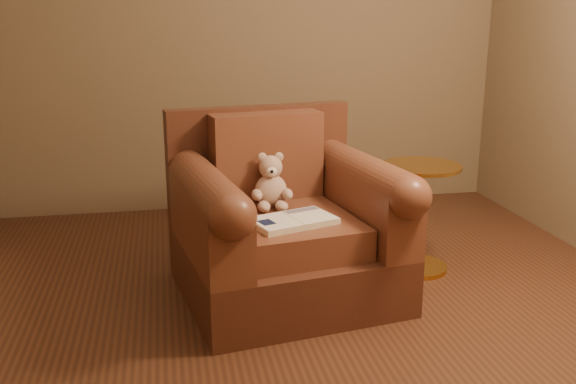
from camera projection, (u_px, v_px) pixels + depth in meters
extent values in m
plane|color=#4D2B1A|center=(295.00, 317.00, 3.23)|extent=(4.00, 4.00, 0.00)
cube|color=#776249|center=(241.00, 31.00, 4.76)|extent=(4.00, 0.02, 2.70)
cube|color=#776249|center=(563.00, 99.00, 0.98)|extent=(4.00, 0.02, 2.70)
cube|color=#4D2719|center=(286.00, 268.00, 3.46)|extent=(1.22, 1.18, 0.30)
cube|color=#4D2719|center=(259.00, 163.00, 3.74)|extent=(1.08, 0.28, 0.67)
cube|color=brown|center=(290.00, 230.00, 3.35)|extent=(0.74, 0.84, 0.16)
cube|color=brown|center=(267.00, 156.00, 3.59)|extent=(0.64, 0.27, 0.48)
cube|color=brown|center=(209.00, 223.00, 3.18)|extent=(0.36, 0.94, 0.34)
cube|color=brown|center=(364.00, 205.00, 3.47)|extent=(0.36, 0.94, 0.34)
cylinder|color=brown|center=(207.00, 189.00, 3.13)|extent=(0.36, 0.94, 0.21)
cylinder|color=brown|center=(365.00, 175.00, 3.42)|extent=(0.36, 0.94, 0.21)
ellipsoid|color=tan|center=(271.00, 191.00, 3.48)|extent=(0.18, 0.16, 0.18)
sphere|color=tan|center=(271.00, 167.00, 3.45)|extent=(0.13, 0.13, 0.13)
ellipsoid|color=tan|center=(262.00, 157.00, 3.44)|extent=(0.05, 0.03, 0.05)
ellipsoid|color=tan|center=(279.00, 157.00, 3.45)|extent=(0.05, 0.03, 0.05)
ellipsoid|color=beige|center=(272.00, 172.00, 3.40)|extent=(0.06, 0.04, 0.05)
sphere|color=black|center=(272.00, 172.00, 3.37)|extent=(0.02, 0.02, 0.02)
ellipsoid|color=tan|center=(257.00, 195.00, 3.40)|extent=(0.06, 0.11, 0.06)
ellipsoid|color=tan|center=(287.00, 194.00, 3.41)|extent=(0.06, 0.11, 0.06)
ellipsoid|color=tan|center=(264.00, 207.00, 3.38)|extent=(0.07, 0.11, 0.06)
ellipsoid|color=tan|center=(282.00, 206.00, 3.39)|extent=(0.07, 0.11, 0.06)
cube|color=beige|center=(293.00, 221.00, 3.20)|extent=(0.47, 0.36, 0.03)
cube|color=white|center=(275.00, 221.00, 3.14)|extent=(0.27, 0.30, 0.00)
cube|color=white|center=(310.00, 215.00, 3.24)|extent=(0.27, 0.30, 0.00)
cube|color=beige|center=(293.00, 218.00, 3.19)|extent=(0.09, 0.24, 0.00)
cube|color=#0F1638|center=(267.00, 222.00, 3.12)|extent=(0.09, 0.10, 0.00)
cube|color=slate|center=(302.00, 210.00, 3.31)|extent=(0.19, 0.11, 0.00)
cylinder|color=gold|center=(416.00, 267.00, 3.83)|extent=(0.37, 0.37, 0.03)
cylinder|color=gold|center=(419.00, 218.00, 3.75)|extent=(0.04, 0.04, 0.59)
cylinder|color=gold|center=(422.00, 166.00, 3.67)|extent=(0.46, 0.46, 0.02)
cylinder|color=gold|center=(421.00, 169.00, 3.67)|extent=(0.04, 0.04, 0.02)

